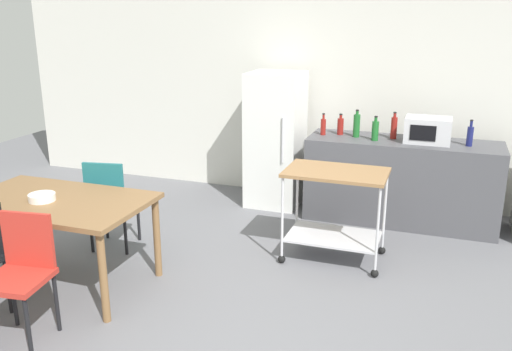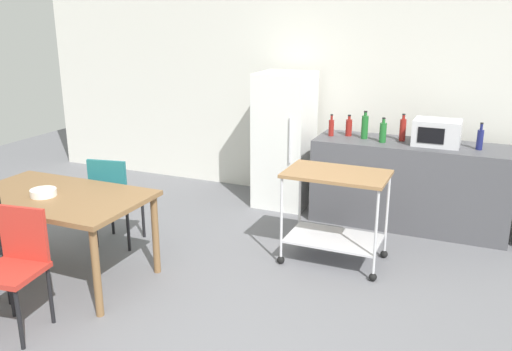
{
  "view_description": "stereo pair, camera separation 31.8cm",
  "coord_description": "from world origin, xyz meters",
  "px_view_note": "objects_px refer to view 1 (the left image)",
  "views": [
    {
      "loc": [
        1.29,
        -3.19,
        2.22
      ],
      "look_at": [
        -0.26,
        1.2,
        0.8
      ],
      "focal_mm": 38.28,
      "sensor_mm": 36.0,
      "label": 1
    },
    {
      "loc": [
        1.59,
        -3.07,
        2.22
      ],
      "look_at": [
        -0.26,
        1.2,
        0.8
      ],
      "focal_mm": 38.28,
      "sensor_mm": 36.0,
      "label": 2
    }
  ],
  "objects_px": {
    "chair_red": "(21,269)",
    "bottle_wine": "(470,136)",
    "bottle_soda": "(375,130)",
    "microwave": "(428,130)",
    "refrigerator": "(276,140)",
    "dining_table": "(56,208)",
    "bottle_hot_sauce": "(357,125)",
    "bottle_soy_sauce": "(323,126)",
    "fruit_bowl": "(42,197)",
    "chair_teal": "(110,198)",
    "kitchen_cart": "(335,200)",
    "bottle_olive_oil": "(340,126)",
    "bottle_sesame_oil": "(394,127)"
  },
  "relations": [
    {
      "from": "chair_teal",
      "to": "refrigerator",
      "type": "xyz_separation_m",
      "value": [
        1.07,
        1.77,
        0.26
      ]
    },
    {
      "from": "kitchen_cart",
      "to": "bottle_wine",
      "type": "bearing_deg",
      "value": 46.04
    },
    {
      "from": "dining_table",
      "to": "bottle_sesame_oil",
      "type": "relative_size",
      "value": 5.23
    },
    {
      "from": "bottle_sesame_oil",
      "to": "fruit_bowl",
      "type": "bearing_deg",
      "value": -134.38
    },
    {
      "from": "bottle_sesame_oil",
      "to": "bottle_olive_oil",
      "type": "bearing_deg",
      "value": 178.65
    },
    {
      "from": "bottle_soda",
      "to": "bottle_sesame_oil",
      "type": "bearing_deg",
      "value": 40.23
    },
    {
      "from": "chair_red",
      "to": "bottle_sesame_oil",
      "type": "bearing_deg",
      "value": 48.45
    },
    {
      "from": "fruit_bowl",
      "to": "dining_table",
      "type": "bearing_deg",
      "value": 43.57
    },
    {
      "from": "bottle_soda",
      "to": "bottle_wine",
      "type": "xyz_separation_m",
      "value": [
        0.93,
        0.07,
        -0.0
      ]
    },
    {
      "from": "chair_teal",
      "to": "bottle_hot_sauce",
      "type": "bearing_deg",
      "value": -150.75
    },
    {
      "from": "dining_table",
      "to": "refrigerator",
      "type": "height_order",
      "value": "refrigerator"
    },
    {
      "from": "chair_teal",
      "to": "bottle_soy_sauce",
      "type": "bearing_deg",
      "value": -145.34
    },
    {
      "from": "dining_table",
      "to": "kitchen_cart",
      "type": "xyz_separation_m",
      "value": [
        2.05,
        1.23,
        -0.1
      ]
    },
    {
      "from": "bottle_hot_sauce",
      "to": "microwave",
      "type": "relative_size",
      "value": 0.64
    },
    {
      "from": "bottle_soy_sauce",
      "to": "bottle_hot_sauce",
      "type": "xyz_separation_m",
      "value": [
        0.36,
        0.01,
        0.03
      ]
    },
    {
      "from": "dining_table",
      "to": "chair_red",
      "type": "bearing_deg",
      "value": -68.96
    },
    {
      "from": "refrigerator",
      "to": "dining_table",
      "type": "bearing_deg",
      "value": -113.3
    },
    {
      "from": "bottle_soy_sauce",
      "to": "bottle_olive_oil",
      "type": "xyz_separation_m",
      "value": [
        0.17,
        0.08,
        0.0
      ]
    },
    {
      "from": "chair_red",
      "to": "bottle_wine",
      "type": "xyz_separation_m",
      "value": [
        2.88,
        3.12,
        0.49
      ]
    },
    {
      "from": "bottle_olive_oil",
      "to": "bottle_wine",
      "type": "distance_m",
      "value": 1.33
    },
    {
      "from": "bottle_soy_sauce",
      "to": "microwave",
      "type": "relative_size",
      "value": 0.52
    },
    {
      "from": "bottle_sesame_oil",
      "to": "kitchen_cart",
      "type": "bearing_deg",
      "value": -106.18
    },
    {
      "from": "fruit_bowl",
      "to": "refrigerator",
      "type": "bearing_deg",
      "value": 65.94
    },
    {
      "from": "bottle_soda",
      "to": "bottle_soy_sauce",
      "type": "bearing_deg",
      "value": 171.82
    },
    {
      "from": "bottle_hot_sauce",
      "to": "bottle_wine",
      "type": "bearing_deg",
      "value": -1.47
    },
    {
      "from": "chair_teal",
      "to": "bottle_hot_sauce",
      "type": "xyz_separation_m",
      "value": [
        2.01,
        1.68,
        0.51
      ]
    },
    {
      "from": "bottle_soda",
      "to": "microwave",
      "type": "height_order",
      "value": "microwave"
    },
    {
      "from": "dining_table",
      "to": "bottle_hot_sauce",
      "type": "height_order",
      "value": "bottle_hot_sauce"
    },
    {
      "from": "kitchen_cart",
      "to": "bottle_soda",
      "type": "bearing_deg",
      "value": 80.44
    },
    {
      "from": "bottle_wine",
      "to": "bottle_sesame_oil",
      "type": "bearing_deg",
      "value": 173.83
    },
    {
      "from": "chair_red",
      "to": "bottle_hot_sauce",
      "type": "height_order",
      "value": "bottle_hot_sauce"
    },
    {
      "from": "chair_teal",
      "to": "bottle_hot_sauce",
      "type": "distance_m",
      "value": 2.67
    },
    {
      "from": "refrigerator",
      "to": "kitchen_cart",
      "type": "height_order",
      "value": "refrigerator"
    },
    {
      "from": "fruit_bowl",
      "to": "chair_red",
      "type": "bearing_deg",
      "value": -62.21
    },
    {
      "from": "bottle_sesame_oil",
      "to": "fruit_bowl",
      "type": "xyz_separation_m",
      "value": [
        -2.48,
        -2.53,
        -0.24
      ]
    },
    {
      "from": "bottle_soy_sauce",
      "to": "bottle_soda",
      "type": "bearing_deg",
      "value": -8.18
    },
    {
      "from": "dining_table",
      "to": "bottle_sesame_oil",
      "type": "height_order",
      "value": "bottle_sesame_oil"
    },
    {
      "from": "bottle_wine",
      "to": "kitchen_cart",
      "type": "bearing_deg",
      "value": -133.96
    },
    {
      "from": "bottle_sesame_oil",
      "to": "dining_table",
      "type": "bearing_deg",
      "value": -134.33
    },
    {
      "from": "bottle_soy_sauce",
      "to": "kitchen_cart",
      "type": "bearing_deg",
      "value": -71.61
    },
    {
      "from": "bottle_olive_oil",
      "to": "microwave",
      "type": "height_order",
      "value": "microwave"
    },
    {
      "from": "chair_teal",
      "to": "bottle_sesame_oil",
      "type": "relative_size",
      "value": 3.1
    },
    {
      "from": "chair_teal",
      "to": "fruit_bowl",
      "type": "bearing_deg",
      "value": 73.9
    },
    {
      "from": "bottle_olive_oil",
      "to": "bottle_sesame_oil",
      "type": "height_order",
      "value": "bottle_sesame_oil"
    },
    {
      "from": "bottle_olive_oil",
      "to": "microwave",
      "type": "xyz_separation_m",
      "value": [
        0.92,
        -0.07,
        0.03
      ]
    },
    {
      "from": "chair_red",
      "to": "kitchen_cart",
      "type": "bearing_deg",
      "value": 40.05
    },
    {
      "from": "refrigerator",
      "to": "bottle_wine",
      "type": "distance_m",
      "value": 2.1
    },
    {
      "from": "dining_table",
      "to": "microwave",
      "type": "height_order",
      "value": "microwave"
    },
    {
      "from": "bottle_soy_sauce",
      "to": "bottle_wine",
      "type": "relative_size",
      "value": 0.89
    },
    {
      "from": "bottle_sesame_oil",
      "to": "bottle_wine",
      "type": "relative_size",
      "value": 1.07
    }
  ]
}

